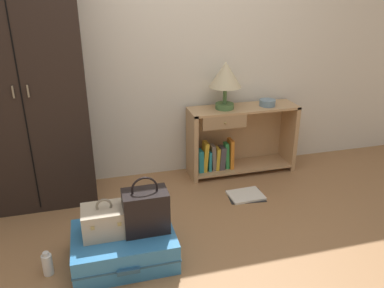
{
  "coord_description": "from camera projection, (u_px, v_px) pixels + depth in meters",
  "views": [
    {
      "loc": [
        -0.67,
        -1.99,
        1.75
      ],
      "look_at": [
        0.08,
        0.79,
        0.55
      ],
      "focal_mm": 36.53,
      "sensor_mm": 36.0,
      "label": 1
    }
  ],
  "objects": [
    {
      "name": "open_book_on_floor",
      "position": [
        246.0,
        195.0,
        3.44
      ],
      "size": [
        0.34,
        0.28,
        0.02
      ],
      "color": "white",
      "rests_on": "ground_plane"
    },
    {
      "name": "table_lamp",
      "position": [
        226.0,
        77.0,
        3.49
      ],
      "size": [
        0.29,
        0.29,
        0.43
      ],
      "color": "#4C7542",
      "rests_on": "bookshelf"
    },
    {
      "name": "bottle",
      "position": [
        47.0,
        264.0,
        2.5
      ],
      "size": [
        0.07,
        0.07,
        0.17
      ],
      "color": "white",
      "rests_on": "ground_plane"
    },
    {
      "name": "train_case",
      "position": [
        105.0,
        221.0,
        2.54
      ],
      "size": [
        0.3,
        0.23,
        0.26
      ],
      "color": "#B7A88E",
      "rests_on": "suitcase_large"
    },
    {
      "name": "back_wall",
      "position": [
        162.0,
        37.0,
        3.44
      ],
      "size": [
        6.4,
        0.1,
        2.6
      ],
      "primitive_type": "cube",
      "color": "silver",
      "rests_on": "ground_plane"
    },
    {
      "name": "bookshelf",
      "position": [
        236.0,
        140.0,
        3.78
      ],
      "size": [
        1.04,
        0.32,
        0.66
      ],
      "color": "tan",
      "rests_on": "ground_plane"
    },
    {
      "name": "ground_plane",
      "position": [
        211.0,
        265.0,
        2.61
      ],
      "size": [
        9.0,
        9.0,
        0.0
      ],
      "primitive_type": "plane",
      "color": "#9E7047"
    },
    {
      "name": "wardrobe",
      "position": [
        24.0,
        84.0,
        3.01
      ],
      "size": [
        0.91,
        0.47,
        2.04
      ],
      "color": "black",
      "rests_on": "ground_plane"
    },
    {
      "name": "handbag",
      "position": [
        146.0,
        211.0,
        2.56
      ],
      "size": [
        0.29,
        0.19,
        0.4
      ],
      "color": "black",
      "rests_on": "suitcase_large"
    },
    {
      "name": "suitcase_large",
      "position": [
        124.0,
        246.0,
        2.62
      ],
      "size": [
        0.68,
        0.52,
        0.22
      ],
      "color": "teal",
      "rests_on": "ground_plane"
    },
    {
      "name": "bowl",
      "position": [
        267.0,
        103.0,
        3.68
      ],
      "size": [
        0.15,
        0.15,
        0.06
      ],
      "primitive_type": "cylinder",
      "color": "slate",
      "rests_on": "bookshelf"
    }
  ]
}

